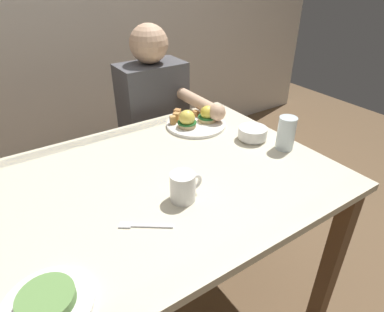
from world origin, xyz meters
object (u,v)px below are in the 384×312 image
(dining_table, at_px, (161,201))
(water_glass_near, at_px, (286,135))
(fork, at_px, (142,226))
(coffee_mug, at_px, (184,186))
(diner_person, at_px, (157,120))
(side_plate, at_px, (47,302))
(fruit_bowl, at_px, (252,133))
(eggs_benedict_plate, at_px, (195,121))

(dining_table, bearing_deg, water_glass_near, -10.89)
(dining_table, xyz_separation_m, fork, (-0.16, -0.19, 0.11))
(dining_table, distance_m, coffee_mug, 0.22)
(dining_table, bearing_deg, diner_person, 62.86)
(coffee_mug, distance_m, side_plate, 0.47)
(coffee_mug, bearing_deg, fruit_bowl, 21.44)
(fork, bearing_deg, coffee_mug, 13.54)
(side_plate, height_order, diner_person, diner_person)
(eggs_benedict_plate, height_order, diner_person, diner_person)
(dining_table, height_order, coffee_mug, coffee_mug)
(side_plate, distance_m, diner_person, 1.18)
(coffee_mug, bearing_deg, diner_person, 67.91)
(dining_table, height_order, eggs_benedict_plate, eggs_benedict_plate)
(coffee_mug, relative_size, side_plate, 0.56)
(eggs_benedict_plate, bearing_deg, dining_table, -140.97)
(dining_table, relative_size, water_glass_near, 8.91)
(side_plate, bearing_deg, dining_table, 34.18)
(side_plate, bearing_deg, fork, 21.65)
(eggs_benedict_plate, relative_size, diner_person, 0.24)
(dining_table, height_order, water_glass_near, water_glass_near)
(water_glass_near, height_order, diner_person, diner_person)
(coffee_mug, bearing_deg, water_glass_near, 5.74)
(eggs_benedict_plate, bearing_deg, side_plate, -143.67)
(water_glass_near, relative_size, diner_person, 0.12)
(coffee_mug, relative_size, fork, 0.82)
(coffee_mug, bearing_deg, eggs_benedict_plate, 51.86)
(dining_table, bearing_deg, eggs_benedict_plate, 39.03)
(dining_table, distance_m, water_glass_near, 0.55)
(eggs_benedict_plate, distance_m, diner_person, 0.35)
(fruit_bowl, relative_size, fork, 0.88)
(diner_person, bearing_deg, eggs_benedict_plate, -85.61)
(fruit_bowl, height_order, water_glass_near, water_glass_near)
(fruit_bowl, relative_size, diner_person, 0.11)
(eggs_benedict_plate, relative_size, fork, 1.99)
(dining_table, bearing_deg, side_plate, -145.82)
(fork, height_order, side_plate, side_plate)
(coffee_mug, xyz_separation_m, diner_person, (0.30, 0.75, -0.14))
(eggs_benedict_plate, relative_size, fruit_bowl, 2.25)
(dining_table, height_order, diner_person, diner_person)
(dining_table, distance_m, eggs_benedict_plate, 0.45)
(dining_table, xyz_separation_m, eggs_benedict_plate, (0.33, 0.27, 0.13))
(water_glass_near, relative_size, side_plate, 0.67)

